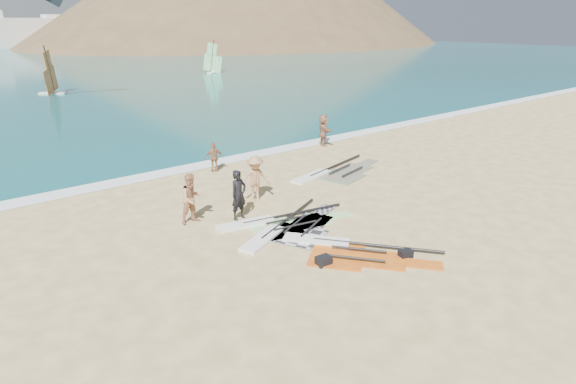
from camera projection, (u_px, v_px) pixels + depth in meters
ground at (373, 246)px, 16.58m from camera, size 300.00×300.00×0.00m
surf_line at (197, 167)px, 25.56m from camera, size 300.00×1.20×0.04m
headland_main at (249, 44)px, 162.04m from camera, size 143.00×143.00×45.00m
headland_minor at (307, 40)px, 190.16m from camera, size 70.00×70.00×28.00m
rig_grey at (288, 230)px, 17.71m from camera, size 5.49×3.48×0.20m
rig_green at (276, 223)px, 18.32m from camera, size 5.34×2.60×0.20m
rig_orange at (333, 173)px, 24.40m from camera, size 6.20×3.19×0.20m
rig_red at (346, 250)px, 16.22m from camera, size 4.12×5.18×0.20m
gear_bag_near at (324, 261)px, 15.26m from camera, size 0.51×0.39×0.30m
gear_bag_far at (406, 254)px, 15.76m from camera, size 0.50×0.40×0.26m
person_wetsuit at (239, 195)px, 18.56m from camera, size 0.78×0.57×1.98m
beachgoer_left at (192, 199)px, 18.22m from camera, size 0.96×0.76×1.95m
beachgoer_mid at (255, 179)px, 20.47m from camera, size 1.45×1.09×1.99m
beachgoer_back at (214, 157)px, 24.52m from camera, size 0.96×0.61×1.53m
beachgoer_right at (323, 130)px, 29.66m from camera, size 1.28×1.87×1.94m
windsurfer_centre at (51, 80)px, 50.43m from camera, size 2.70×2.79×5.00m
windsurfer_right at (213, 64)px, 70.55m from camera, size 2.63×2.74×4.81m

